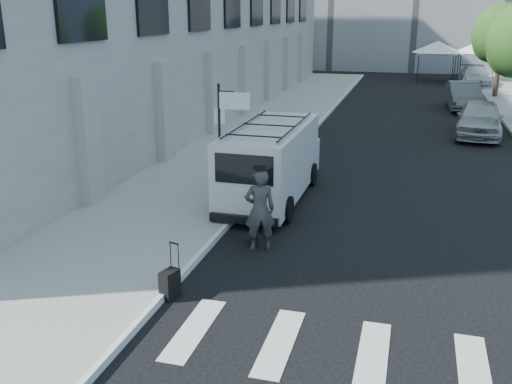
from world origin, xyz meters
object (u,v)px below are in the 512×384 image
Objects in this scene: businessman at (260,210)px; suitcase at (170,284)px; cargo_van at (272,161)px; parked_car_b at (464,96)px; parked_car_c at (475,77)px; parked_car_a at (479,118)px; briefcase at (254,237)px.

suitcase is at bearing 45.24° from businessman.
parked_car_b is (6.77, 18.95, -0.37)m from cargo_van.
suitcase is 0.22× the size of parked_car_c.
parked_car_a reaches higher than suitcase.
parked_car_a reaches higher than parked_car_b.
cargo_van is at bearing -113.12° from parked_car_b.
suitcase is at bearing -109.03° from parked_car_b.
parked_car_c is at bearing 52.51° from briefcase.
cargo_van is 13.26m from parked_car_a.
cargo_van is (-0.69, 3.95, 0.16)m from businessman.
parked_car_a is at bearing -136.07° from businessman.
cargo_van is 1.16× the size of parked_car_c.
parked_car_a is 7.67m from parked_car_b.
parked_car_b is (-0.19, 7.66, -0.03)m from parked_car_a.
parked_car_b is at bearing 49.89° from briefcase.
parked_car_a is at bearing -92.03° from parked_car_b.
parked_car_a is 19.14m from parked_car_c.
businessman is 4.01m from cargo_van.
suitcase reaches higher than briefcase.
parked_car_c is (8.70, 37.17, 0.44)m from suitcase.
suitcase is at bearing -106.52° from parked_car_a.
parked_car_c is (8.30, 30.38, -0.42)m from cargo_van.
cargo_van reaches higher than parked_car_a.
businessman is 3.13m from suitcase.
cargo_van is at bearing -103.75° from businessman.
suitcase is at bearing -104.51° from parked_car_c.
cargo_van is at bearing 102.44° from suitcase.
parked_car_c is at bearing 75.23° from cargo_van.
briefcase is 0.07× the size of cargo_van.
cargo_van is 31.49m from parked_car_c.
parked_car_a is (6.27, 15.23, -0.18)m from businessman.
briefcase is at bearing -76.52° from businessman.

